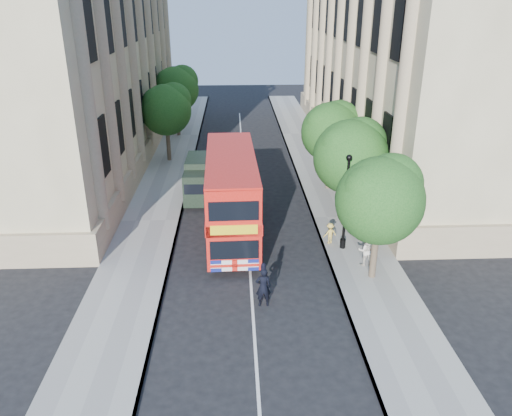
{
  "coord_description": "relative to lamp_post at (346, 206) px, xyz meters",
  "views": [
    {
      "loc": [
        -0.67,
        -17.4,
        12.46
      ],
      "look_at": [
        0.41,
        6.47,
        2.3
      ],
      "focal_mm": 35.0,
      "sensor_mm": 36.0,
      "label": 1
    }
  ],
  "objects": [
    {
      "name": "building_right",
      "position": [
        8.8,
        18.0,
        6.49
      ],
      "size": [
        12.0,
        38.0,
        18.0
      ],
      "primitive_type": "cube",
      "color": "tan",
      "rests_on": "ground"
    },
    {
      "name": "box_van",
      "position": [
        -7.9,
        7.64,
        -1.2
      ],
      "size": [
        2.02,
        4.74,
        2.69
      ],
      "rotation": [
        0.0,
        0.0,
        -0.02
      ],
      "color": "black",
      "rests_on": "ground"
    },
    {
      "name": "tree_right_near",
      "position": [
        0.84,
        -2.97,
        1.74
      ],
      "size": [
        4.0,
        4.0,
        6.08
      ],
      "color": "#473828",
      "rests_on": "ground"
    },
    {
      "name": "police_constable",
      "position": [
        -4.53,
        -5.0,
        -1.59
      ],
      "size": [
        0.7,
        0.48,
        1.84
      ],
      "primitive_type": "imported",
      "rotation": [
        0.0,
        0.0,
        3.21
      ],
      "color": "black",
      "rests_on": "ground"
    },
    {
      "name": "double_decker_bus",
      "position": [
        -5.87,
        2.1,
        0.01
      ],
      "size": [
        2.87,
        9.93,
        4.55
      ],
      "rotation": [
        0.0,
        0.0,
        0.02
      ],
      "color": "red",
      "rests_on": "ground"
    },
    {
      "name": "tree_left_far",
      "position": [
        -10.96,
        16.03,
        1.93
      ],
      "size": [
        4.0,
        4.0,
        6.3
      ],
      "color": "#473828",
      "rests_on": "ground"
    },
    {
      "name": "child_b",
      "position": [
        -0.6,
        0.57,
        -1.8
      ],
      "size": [
        0.85,
        0.65,
        1.17
      ],
      "primitive_type": "imported",
      "rotation": [
        0.0,
        0.0,
        3.46
      ],
      "color": "gold",
      "rests_on": "pavement_right"
    },
    {
      "name": "woman_pedestrian",
      "position": [
        0.71,
        -1.85,
        -1.59
      ],
      "size": [
        0.79,
        0.62,
        1.6
      ],
      "primitive_type": "imported",
      "rotation": [
        0.0,
        0.0,
        3.16
      ],
      "color": "beige",
      "rests_on": "pavement_right"
    },
    {
      "name": "child_a",
      "position": [
        1.35,
        -0.74,
        -1.78
      ],
      "size": [
        0.77,
        0.47,
        1.22
      ],
      "primitive_type": "imported",
      "rotation": [
        0.0,
        0.0,
        3.4
      ],
      "color": "#D36025",
      "rests_on": "pavement_right"
    },
    {
      "name": "pavement_left",
      "position": [
        -10.75,
        4.0,
        -2.45
      ],
      "size": [
        3.5,
        80.0,
        0.12
      ],
      "primitive_type": "cube",
      "color": "gray",
      "rests_on": "ground"
    },
    {
      "name": "building_left",
      "position": [
        -18.8,
        18.0,
        6.49
      ],
      "size": [
        12.0,
        38.0,
        18.0
      ],
      "primitive_type": "cube",
      "color": "tan",
      "rests_on": "ground"
    },
    {
      "name": "lamp_post",
      "position": [
        0.0,
        0.0,
        0.0
      ],
      "size": [
        0.32,
        0.32,
        5.16
      ],
      "color": "black",
      "rests_on": "pavement_right"
    },
    {
      "name": "tree_right_mid",
      "position": [
        0.84,
        3.03,
        1.93
      ],
      "size": [
        4.2,
        4.2,
        6.37
      ],
      "color": "#473828",
      "rests_on": "ground"
    },
    {
      "name": "tree_right_far",
      "position": [
        0.84,
        9.03,
        1.8
      ],
      "size": [
        4.0,
        4.0,
        6.15
      ],
      "color": "#473828",
      "rests_on": "ground"
    },
    {
      "name": "tree_left_back",
      "position": [
        -10.96,
        24.03,
        2.2
      ],
      "size": [
        4.2,
        4.2,
        6.65
      ],
      "color": "#473828",
      "rests_on": "ground"
    },
    {
      "name": "ground",
      "position": [
        -5.0,
        -6.0,
        -2.51
      ],
      "size": [
        120.0,
        120.0,
        0.0
      ],
      "primitive_type": "plane",
      "color": "black",
      "rests_on": "ground"
    },
    {
      "name": "pavement_right",
      "position": [
        0.75,
        4.0,
        -2.45
      ],
      "size": [
        3.5,
        80.0,
        0.12
      ],
      "primitive_type": "cube",
      "color": "gray",
      "rests_on": "ground"
    }
  ]
}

